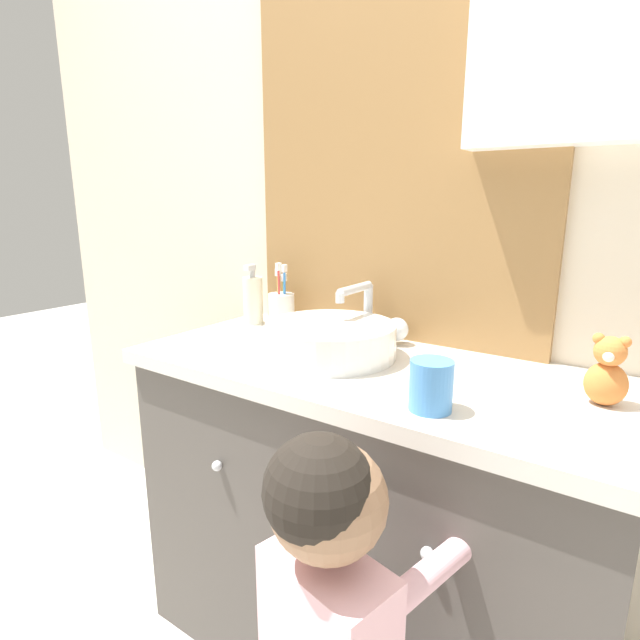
{
  "coord_description": "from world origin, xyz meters",
  "views": [
    {
      "loc": [
        0.53,
        -0.61,
        1.17
      ],
      "look_at": [
        -0.1,
        0.3,
        0.91
      ],
      "focal_mm": 28.0,
      "sensor_mm": 36.0,
      "label": 1
    }
  ],
  "objects_px": {
    "sink_basin": "(333,338)",
    "soap_dispenser": "(253,299)",
    "toothbrush_holder": "(281,309)",
    "child_figure": "(329,640)",
    "drinking_cup": "(431,385)",
    "teddy_bear": "(607,372)"
  },
  "relations": [
    {
      "from": "drinking_cup",
      "to": "toothbrush_holder",
      "type": "bearing_deg",
      "value": 151.81
    },
    {
      "from": "toothbrush_holder",
      "to": "child_figure",
      "type": "relative_size",
      "value": 0.22
    },
    {
      "from": "sink_basin",
      "to": "toothbrush_holder",
      "type": "bearing_deg",
      "value": 151.5
    },
    {
      "from": "sink_basin",
      "to": "child_figure",
      "type": "xyz_separation_m",
      "value": [
        0.29,
        -0.45,
        -0.32
      ]
    },
    {
      "from": "teddy_bear",
      "to": "drinking_cup",
      "type": "distance_m",
      "value": 0.33
    },
    {
      "from": "soap_dispenser",
      "to": "drinking_cup",
      "type": "distance_m",
      "value": 0.76
    },
    {
      "from": "drinking_cup",
      "to": "sink_basin",
      "type": "bearing_deg",
      "value": 152.09
    },
    {
      "from": "toothbrush_holder",
      "to": "teddy_bear",
      "type": "relative_size",
      "value": 1.42
    },
    {
      "from": "sink_basin",
      "to": "soap_dispenser",
      "type": "relative_size",
      "value": 2.04
    },
    {
      "from": "sink_basin",
      "to": "soap_dispenser",
      "type": "xyz_separation_m",
      "value": [
        -0.38,
        0.13,
        0.03
      ]
    },
    {
      "from": "child_figure",
      "to": "teddy_bear",
      "type": "height_order",
      "value": "teddy_bear"
    },
    {
      "from": "soap_dispenser",
      "to": "drinking_cup",
      "type": "height_order",
      "value": "soap_dispenser"
    },
    {
      "from": "sink_basin",
      "to": "child_figure",
      "type": "bearing_deg",
      "value": -57.23
    },
    {
      "from": "teddy_bear",
      "to": "soap_dispenser",
      "type": "bearing_deg",
      "value": 174.04
    },
    {
      "from": "child_figure",
      "to": "drinking_cup",
      "type": "distance_m",
      "value": 0.43
    },
    {
      "from": "sink_basin",
      "to": "toothbrush_holder",
      "type": "relative_size",
      "value": 1.93
    },
    {
      "from": "sink_basin",
      "to": "toothbrush_holder",
      "type": "height_order",
      "value": "toothbrush_holder"
    },
    {
      "from": "drinking_cup",
      "to": "soap_dispenser",
      "type": "bearing_deg",
      "value": 156.52
    },
    {
      "from": "toothbrush_holder",
      "to": "teddy_bear",
      "type": "bearing_deg",
      "value": -7.97
    },
    {
      "from": "soap_dispenser",
      "to": "drinking_cup",
      "type": "xyz_separation_m",
      "value": [
        0.7,
        -0.3,
        -0.03
      ]
    },
    {
      "from": "toothbrush_holder",
      "to": "drinking_cup",
      "type": "height_order",
      "value": "toothbrush_holder"
    },
    {
      "from": "sink_basin",
      "to": "toothbrush_holder",
      "type": "distance_m",
      "value": 0.32
    }
  ]
}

